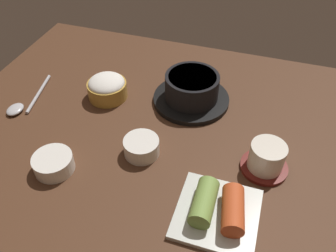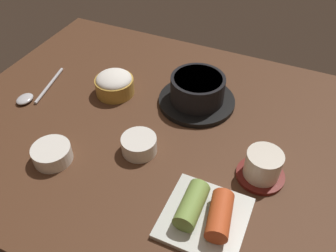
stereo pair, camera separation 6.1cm
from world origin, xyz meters
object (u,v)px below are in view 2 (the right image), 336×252
(spoon, at_px, (33,94))
(kimchi_plate, at_px, (205,213))
(stone_pot, at_px, (197,92))
(banchan_cup_center, at_px, (139,144))
(side_bowl_near, at_px, (52,153))
(rice_bowl, at_px, (114,83))
(tea_cup_with_saucer, at_px, (263,166))

(spoon, bearing_deg, kimchi_plate, -16.84)
(stone_pot, height_order, banchan_cup_center, stone_pot)
(side_bowl_near, relative_size, spoon, 0.46)
(rice_bowl, relative_size, banchan_cup_center, 1.30)
(stone_pot, bearing_deg, side_bowl_near, -124.80)
(rice_bowl, height_order, spoon, rice_bowl)
(tea_cup_with_saucer, bearing_deg, spoon, 178.15)
(banchan_cup_center, relative_size, kimchi_plate, 0.51)
(tea_cup_with_saucer, xyz_separation_m, banchan_cup_center, (-0.25, -0.04, -0.01))
(rice_bowl, distance_m, side_bowl_near, 0.25)
(stone_pot, bearing_deg, kimchi_plate, -66.70)
(rice_bowl, distance_m, banchan_cup_center, 0.22)
(kimchi_plate, xyz_separation_m, spoon, (-0.52, 0.16, -0.01))
(rice_bowl, distance_m, kimchi_plate, 0.42)
(tea_cup_with_saucer, xyz_separation_m, kimchi_plate, (-0.07, -0.14, -0.01))
(tea_cup_with_saucer, relative_size, kimchi_plate, 0.65)
(stone_pot, relative_size, side_bowl_near, 2.33)
(rice_bowl, relative_size, tea_cup_with_saucer, 1.02)
(stone_pot, distance_m, side_bowl_near, 0.36)
(rice_bowl, bearing_deg, stone_pot, 12.87)
(tea_cup_with_saucer, distance_m, spoon, 0.59)
(tea_cup_with_saucer, height_order, side_bowl_near, tea_cup_with_saucer)
(stone_pot, xyz_separation_m, banchan_cup_center, (-0.05, -0.20, -0.02))
(side_bowl_near, bearing_deg, banchan_cup_center, 32.04)
(kimchi_plate, bearing_deg, side_bowl_near, 179.07)
(side_bowl_near, height_order, spoon, side_bowl_near)
(stone_pot, xyz_separation_m, side_bowl_near, (-0.21, -0.30, -0.02))
(side_bowl_near, bearing_deg, tea_cup_with_saucer, 18.12)
(stone_pot, relative_size, banchan_cup_center, 2.50)
(kimchi_plate, relative_size, side_bowl_near, 1.82)
(tea_cup_with_saucer, xyz_separation_m, side_bowl_near, (-0.40, -0.13, -0.01))
(stone_pot, relative_size, tea_cup_with_saucer, 1.95)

